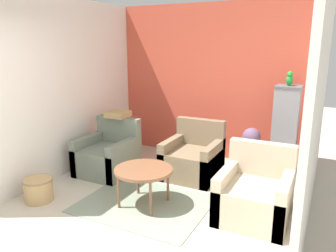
# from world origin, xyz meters

# --- Properties ---
(wall_back_accent) EXTENTS (3.75, 0.06, 2.78)m
(wall_back_accent) POSITION_xyz_m (0.00, 3.57, 1.39)
(wall_back_accent) COLOR #C64C38
(wall_back_accent) RESTS_ON ground_plane
(wall_left) EXTENTS (0.06, 3.54, 2.78)m
(wall_left) POSITION_xyz_m (-1.85, 1.77, 1.39)
(wall_left) COLOR silver
(wall_left) RESTS_ON ground_plane
(wall_right) EXTENTS (0.06, 3.54, 2.78)m
(wall_right) POSITION_xyz_m (1.85, 1.77, 1.39)
(wall_right) COLOR silver
(wall_right) RESTS_ON ground_plane
(area_rug) EXTENTS (1.65, 1.30, 0.01)m
(area_rug) POSITION_xyz_m (-0.10, 1.26, 0.01)
(area_rug) COLOR gray
(area_rug) RESTS_ON ground_plane
(coffee_table) EXTENTS (0.76, 0.76, 0.51)m
(coffee_table) POSITION_xyz_m (-0.10, 1.26, 0.46)
(coffee_table) COLOR brown
(coffee_table) RESTS_ON ground_plane
(armchair_left) EXTENTS (0.82, 0.85, 0.88)m
(armchair_left) POSITION_xyz_m (-1.21, 1.98, 0.29)
(armchair_left) COLOR slate
(armchair_left) RESTS_ON ground_plane
(armchair_right) EXTENTS (0.82, 0.85, 0.88)m
(armchair_right) POSITION_xyz_m (1.27, 1.59, 0.29)
(armchair_right) COLOR tan
(armchair_right) RESTS_ON ground_plane
(armchair_middle) EXTENTS (0.82, 0.85, 0.88)m
(armchair_middle) POSITION_xyz_m (0.10, 2.46, 0.29)
(armchair_middle) COLOR #7A664C
(armchair_middle) RESTS_ON ground_plane
(birdcage) EXTENTS (0.49, 0.49, 1.46)m
(birdcage) POSITION_xyz_m (1.38, 3.05, 0.70)
(birdcage) COLOR #555559
(birdcage) RESTS_ON ground_plane
(parrot) EXTENTS (0.10, 0.18, 0.22)m
(parrot) POSITION_xyz_m (1.38, 3.05, 1.56)
(parrot) COLOR #1E842D
(parrot) RESTS_ON birdcage
(potted_plant) EXTENTS (0.33, 0.30, 0.74)m
(potted_plant) POSITION_xyz_m (0.87, 3.08, 0.45)
(potted_plant) COLOR #66605B
(potted_plant) RESTS_ON ground_plane
(wicker_basket) EXTENTS (0.39, 0.39, 0.31)m
(wicker_basket) POSITION_xyz_m (-1.43, 0.72, 0.17)
(wicker_basket) COLOR tan
(wicker_basket) RESTS_ON ground_plane
(throw_pillow) EXTENTS (0.34, 0.34, 0.10)m
(throw_pillow) POSITION_xyz_m (-1.21, 2.29, 0.93)
(throw_pillow) COLOR tan
(throw_pillow) RESTS_ON armchair_left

